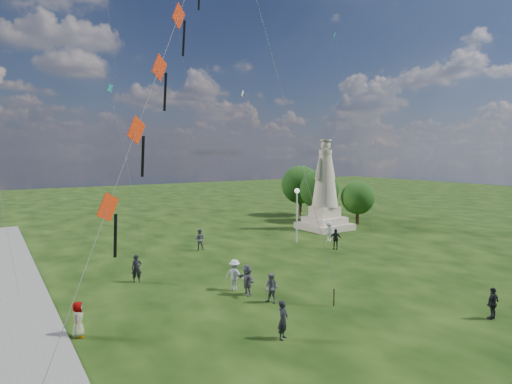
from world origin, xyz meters
TOP-DOWN VIEW (x-y plane):
  - statue at (14.81, 19.89)m, footprint 4.54×4.54m
  - lamppost at (8.34, 16.16)m, footprint 0.44×0.44m
  - tree_row at (18.51, 25.33)m, footprint 6.28×12.77m
  - person_0 at (-3.94, 1.27)m, footprint 0.72×0.65m
  - person_1 at (-1.93, 5.04)m, footprint 0.73×0.88m
  - person_2 at (-2.47, 7.95)m, footprint 1.13×1.25m
  - person_3 at (5.59, -2.24)m, footprint 0.90×0.47m
  - person_6 at (-6.72, 12.34)m, footprint 0.68×0.52m
  - person_7 at (0.10, 18.15)m, footprint 0.98×0.88m
  - person_8 at (11.13, 15.15)m, footprint 0.97×1.26m
  - person_9 at (9.48, 12.55)m, footprint 1.02×1.05m
  - person_10 at (-11.11, 6.07)m, footprint 0.62×0.83m
  - person_11 at (-2.33, 6.82)m, footprint 0.73×1.60m
  - red_kite_train at (-7.46, 4.61)m, footprint 10.09×9.35m
  - small_kites at (0.79, 22.20)m, footprint 32.08×15.19m

SIDE VIEW (x-z plane):
  - person_3 at x=5.59m, z-range 0.00..1.51m
  - person_10 at x=-11.11m, z-range 0.00..1.52m
  - person_1 at x=-1.93m, z-range 0.00..1.56m
  - person_0 at x=-3.94m, z-range 0.00..1.65m
  - person_9 at x=9.48m, z-range 0.00..1.65m
  - person_6 at x=-6.72m, z-range 0.00..1.67m
  - person_11 at x=-2.33m, z-range 0.00..1.70m
  - person_7 at x=0.10m, z-range 0.00..1.72m
  - person_2 at x=-2.47m, z-range 0.00..1.74m
  - person_8 at x=11.13m, z-range 0.00..1.74m
  - lamppost at x=8.34m, z-range 1.05..5.77m
  - statue at x=14.81m, z-range -1.11..7.95m
  - tree_row at x=18.51m, z-range 0.47..6.66m
  - red_kite_train at x=-7.46m, z-range 2.33..21.67m
  - small_kites at x=0.79m, z-range 1.50..27.07m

